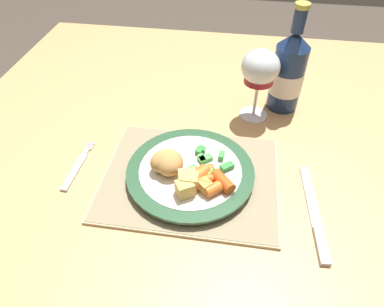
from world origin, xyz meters
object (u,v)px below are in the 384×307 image
(table_knife, at_px, (316,219))
(wine_glass, at_px, (260,70))
(dinner_plate, at_px, (191,172))
(fork, at_px, (77,168))
(bottle, at_px, (288,72))
(dining_table, at_px, (199,162))

(table_knife, bearing_deg, wine_glass, 111.56)
(wine_glass, bearing_deg, dinner_plate, -117.43)
(fork, bearing_deg, table_knife, -6.84)
(wine_glass, height_order, bottle, bottle)
(dining_table, bearing_deg, wine_glass, 37.93)
(dinner_plate, bearing_deg, fork, -177.57)
(fork, xyz_separation_m, bottle, (0.42, 0.29, 0.09))
(dining_table, height_order, dinner_plate, dinner_plate)
(table_knife, bearing_deg, bottle, 97.85)
(bottle, bearing_deg, fork, -145.56)
(wine_glass, bearing_deg, dining_table, -142.07)
(fork, height_order, bottle, bottle)
(fork, relative_size, table_knife, 0.65)
(fork, distance_m, table_knife, 0.47)
(dining_table, xyz_separation_m, dinner_plate, (0.00, -0.13, 0.10))
(table_knife, bearing_deg, dinner_plate, 164.22)
(table_knife, bearing_deg, dining_table, 139.52)
(dinner_plate, bearing_deg, table_knife, -15.78)
(dinner_plate, bearing_deg, dining_table, 90.46)
(fork, bearing_deg, bottle, 34.44)
(fork, bearing_deg, wine_glass, 33.95)
(dining_table, height_order, fork, fork)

